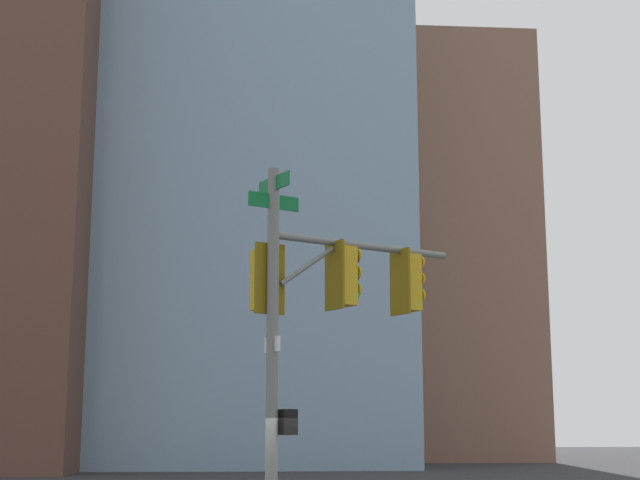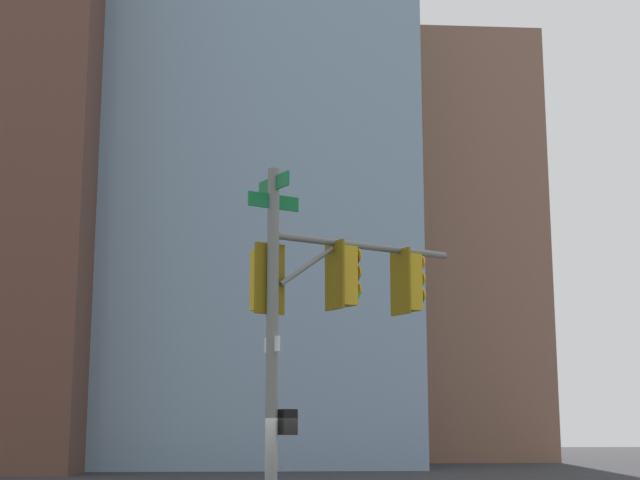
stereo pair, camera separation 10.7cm
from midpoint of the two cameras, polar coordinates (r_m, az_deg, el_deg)
signal_pole_assembly at (r=16.10m, az=-0.20°, el=-3.91°), size 3.60×2.19×6.53m
building_brick_farside at (r=75.01m, az=3.08°, el=-0.90°), size 22.18×16.77×30.83m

